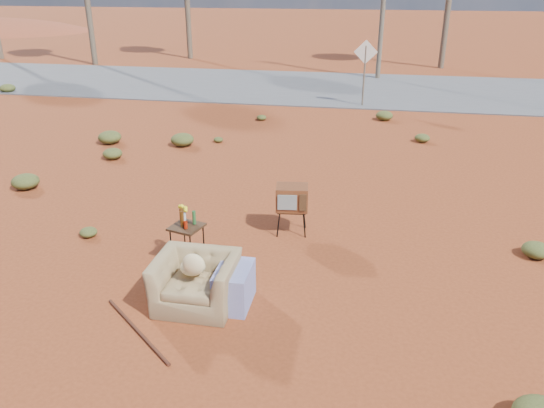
# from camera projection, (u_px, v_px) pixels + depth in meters

# --- Properties ---
(ground) EXTENTS (140.00, 140.00, 0.00)m
(ground) POSITION_uv_depth(u_px,v_px,m) (231.00, 289.00, 7.52)
(ground) COLOR brown
(ground) RESTS_ON ground
(highway) EXTENTS (140.00, 7.00, 0.04)m
(highway) POSITION_uv_depth(u_px,v_px,m) (326.00, 88.00, 21.06)
(highway) COLOR #565659
(highway) RESTS_ON ground
(armchair) EXTENTS (1.25, 0.79, 0.93)m
(armchair) POSITION_uv_depth(u_px,v_px,m) (203.00, 276.00, 7.01)
(armchair) COLOR olive
(armchair) RESTS_ON ground
(tv_unit) EXTENTS (0.58, 0.50, 0.86)m
(tv_unit) POSITION_uv_depth(u_px,v_px,m) (292.00, 198.00, 8.94)
(tv_unit) COLOR black
(tv_unit) RESTS_ON ground
(side_table) EXTENTS (0.54, 0.54, 0.90)m
(side_table) POSITION_uv_depth(u_px,v_px,m) (186.00, 224.00, 7.98)
(side_table) COLOR #3D2A16
(side_table) RESTS_ON ground
(rusty_bar) EXTENTS (1.28, 1.12, 0.04)m
(rusty_bar) POSITION_uv_depth(u_px,v_px,m) (137.00, 330.00, 6.62)
(rusty_bar) COLOR #471E13
(rusty_bar) RESTS_ON ground
(road_sign) EXTENTS (0.78, 0.06, 2.19)m
(road_sign) POSITION_uv_depth(u_px,v_px,m) (365.00, 61.00, 17.51)
(road_sign) COLOR brown
(road_sign) RESTS_ON ground
(scrub_patch) EXTENTS (17.49, 8.07, 0.33)m
(scrub_patch) POSITION_uv_depth(u_px,v_px,m) (245.00, 172.00, 11.58)
(scrub_patch) COLOR #4F5525
(scrub_patch) RESTS_ON ground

